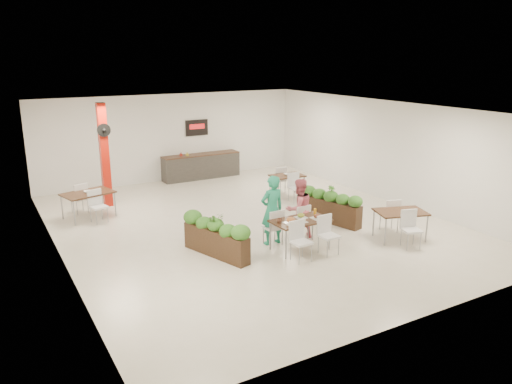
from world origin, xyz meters
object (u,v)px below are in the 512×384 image
at_px(diner_woman, 299,209).
at_px(red_column, 104,154).
at_px(planter_right, 331,205).
at_px(service_counter, 201,166).
at_px(planter_left, 216,235).
at_px(side_table_c, 400,216).
at_px(side_table_a, 88,196).
at_px(side_table_b, 287,179).
at_px(diner_man, 272,210).
at_px(main_table, 300,224).

bearing_deg(diner_woman, red_column, -57.31).
bearing_deg(diner_woman, planter_right, -159.25).
height_order(service_counter, diner_woman, service_counter).
xyz_separation_m(planter_left, side_table_c, (4.55, -1.35, 0.11)).
xyz_separation_m(red_column, side_table_c, (5.75, -6.68, -1.01)).
height_order(red_column, service_counter, red_column).
relative_size(side_table_a, side_table_c, 1.00).
xyz_separation_m(side_table_a, side_table_c, (6.51, -5.77, -0.01)).
relative_size(red_column, diner_woman, 2.03).
bearing_deg(side_table_b, planter_left, -136.94).
relative_size(service_counter, planter_left, 1.54).
relative_size(service_counter, diner_man, 1.71).
relative_size(diner_man, side_table_b, 1.07).
xyz_separation_m(red_column, diner_man, (2.75, -5.33, -0.76)).
bearing_deg(main_table, planter_right, 33.25).
bearing_deg(planter_left, diner_woman, 0.27).
height_order(diner_man, planter_left, diner_man).
relative_size(red_column, side_table_b, 1.94).
height_order(red_column, main_table, red_column).
distance_m(main_table, planter_left, 2.04).
bearing_deg(red_column, diner_woman, -56.35).
height_order(diner_woman, planter_right, diner_woman).
bearing_deg(planter_right, side_table_a, 146.71).
height_order(diner_man, side_table_c, diner_man).
bearing_deg(side_table_a, planter_left, -80.48).
bearing_deg(diner_woman, diner_man, -0.95).
bearing_deg(side_table_c, planter_left, -177.82).
relative_size(service_counter, main_table, 1.83).
bearing_deg(side_table_b, planter_right, -92.94).
height_order(main_table, diner_man, diner_man).
bearing_deg(side_table_b, service_counter, 114.37).
bearing_deg(side_table_a, diner_man, -65.94).
distance_m(planter_left, side_table_b, 5.38).
relative_size(diner_man, diner_woman, 1.12).
relative_size(red_column, planter_right, 1.62).
xyz_separation_m(red_column, planter_right, (5.05, -4.73, -1.14)).
distance_m(planter_right, side_table_a, 6.96).
bearing_deg(side_table_a, planter_right, -47.74).
height_order(side_table_a, side_table_b, same).
distance_m(red_column, diner_man, 6.04).
distance_m(red_column, main_table, 6.83).
height_order(main_table, side_table_a, same).
distance_m(red_column, planter_right, 7.01).
bearing_deg(side_table_c, main_table, -176.38).
height_order(planter_left, side_table_b, planter_left).
height_order(main_table, side_table_c, same).
bearing_deg(planter_right, side_table_c, -70.31).
bearing_deg(main_table, side_table_c, -15.06).
distance_m(planter_left, side_table_a, 4.85).
xyz_separation_m(service_counter, side_table_c, (1.75, -8.55, 0.14)).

